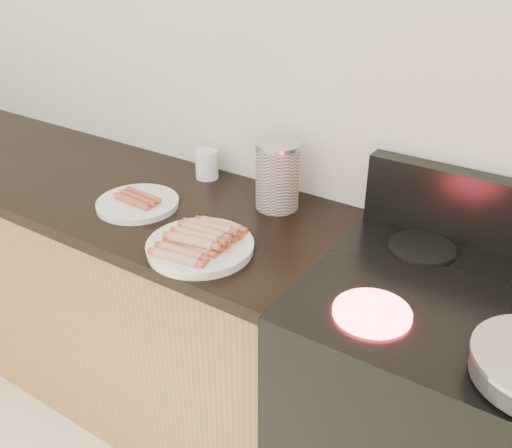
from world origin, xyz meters
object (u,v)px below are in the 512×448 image
Objects in this scene: mug at (207,164)px; side_plate at (138,203)px; stove at (438,435)px; main_plate at (200,248)px; canister at (277,175)px.

side_plate is at bearing -99.41° from mug.
stove is at bearing 2.81° from side_plate.
main_plate is 0.49m from mug.
main_plate is (-0.68, -0.15, 0.45)m from stove.
canister is at bearing -9.95° from mug.
mug is at bearing 125.31° from main_plate.
canister is 0.33m from mug.
main_plate is at bearing -96.10° from canister.
side_plate is 2.62× the size of mug.
canister is (0.04, 0.34, 0.10)m from main_plate.
mug is (-0.32, 0.06, -0.06)m from canister.
side_plate is (-1.01, -0.05, 0.45)m from stove.
mug is at bearing 80.59° from side_plate.
main_plate is 1.36× the size of canister.
side_plate is 0.45m from canister.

